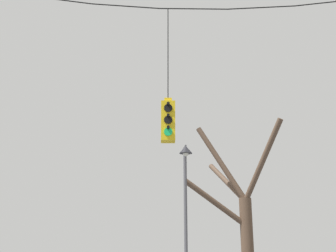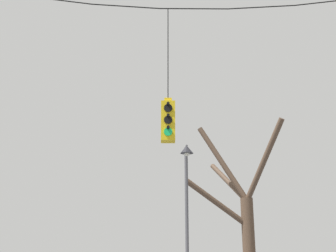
{
  "view_description": "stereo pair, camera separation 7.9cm",
  "coord_description": "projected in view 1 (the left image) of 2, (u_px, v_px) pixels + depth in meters",
  "views": [
    {
      "loc": [
        -0.87,
        -9.83,
        1.96
      ],
      "look_at": [
        -0.68,
        0.01,
        4.75
      ],
      "focal_mm": 45.0,
      "sensor_mm": 36.0,
      "label": 1
    },
    {
      "loc": [
        -0.79,
        -9.83,
        1.96
      ],
      "look_at": [
        -0.68,
        0.01,
        4.75
      ],
      "focal_mm": 45.0,
      "sensor_mm": 36.0,
      "label": 2
    }
  ],
  "objects": [
    {
      "name": "bare_tree",
      "position": [
        241.0,
        217.0,
        16.14
      ],
      "size": [
        3.7,
        4.5,
        6.7
      ],
      "color": "brown",
      "rests_on": "ground_plane"
    },
    {
      "name": "traffic_light_over_intersection",
      "position": [
        168.0,
        120.0,
        10.25
      ],
      "size": [
        0.34,
        0.46,
        3.61
      ],
      "color": "yellow"
    },
    {
      "name": "street_lamp",
      "position": [
        186.0,
        189.0,
        14.62
      ],
      "size": [
        0.46,
        0.79,
        5.38
      ],
      "color": "#515156",
      "rests_on": "ground_plane"
    },
    {
      "name": "span_wire",
      "position": [
        194.0,
        1.0,
        11.18
      ],
      "size": [
        12.57,
        0.03,
        0.73
      ],
      "color": "black"
    }
  ]
}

